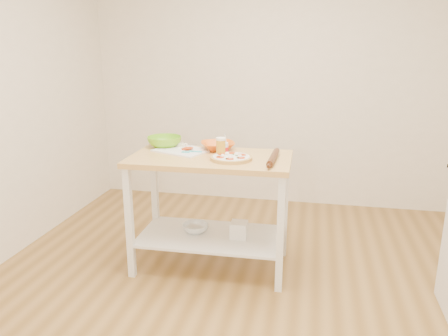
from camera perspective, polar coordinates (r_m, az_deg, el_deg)
room_shell at (r=2.52m, az=2.30°, el=7.72°), size 4.04×4.54×2.74m
prep_island at (r=3.34m, az=-1.75°, el=-2.63°), size 1.21×0.68×0.90m
pizza at (r=3.17m, az=0.94°, el=1.37°), size 0.31×0.31×0.05m
cutting_board at (r=3.45m, az=-5.45°, el=2.36°), size 0.48×0.43×0.04m
spatula at (r=3.35m, az=-4.34°, el=2.14°), size 0.15×0.05×0.01m
knife at (r=3.59m, az=-6.32°, el=3.02°), size 0.27×0.08×0.01m
orange_bowl at (r=3.46m, az=-0.82°, el=2.90°), size 0.35×0.35×0.06m
green_bowl at (r=3.60m, az=-7.78°, el=3.41°), size 0.28×0.28×0.09m
beer_pint at (r=3.24m, az=-0.41°, el=2.74°), size 0.07×0.07×0.14m
yogurt_tub at (r=3.29m, az=-0.13°, el=2.51°), size 0.08×0.08×0.17m
rolling_pin at (r=3.16m, az=6.44°, el=1.35°), size 0.06×0.40×0.05m
shelf_glass_bowl at (r=3.53m, az=-3.75°, el=-7.83°), size 0.24×0.24×0.07m
shelf_bin at (r=3.42m, az=1.97°, el=-8.06°), size 0.13×0.13×0.13m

